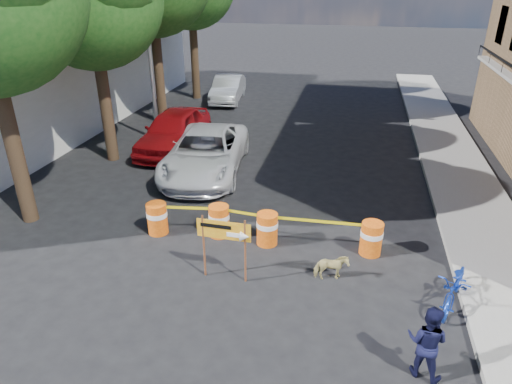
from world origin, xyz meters
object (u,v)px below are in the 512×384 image
at_px(barrel_far_right, 371,238).
at_px(barrel_mid_left, 219,220).
at_px(bicycle, 460,271).
at_px(dog, 331,268).
at_px(detour_sign, 230,236).
at_px(pedestrian, 427,342).
at_px(suv_white, 206,152).
at_px(sedan_red, 174,130).
at_px(barrel_far_left, 157,218).
at_px(sedan_silver, 228,89).
at_px(barrel_mid_right, 267,228).

bearing_deg(barrel_far_right, barrel_mid_left, 179.35).
relative_size(bicycle, dog, 2.34).
xyz_separation_m(detour_sign, dog, (2.32, 0.50, -0.86)).
height_order(barrel_mid_left, barrel_far_right, same).
distance_m(pedestrian, suv_white, 10.51).
distance_m(pedestrian, sedan_red, 13.33).
distance_m(barrel_far_left, sedan_silver, 14.74).
bearing_deg(sedan_red, barrel_mid_right, -51.07).
height_order(dog, sedan_silver, sedan_silver).
bearing_deg(barrel_mid_left, sedan_red, 121.21).
relative_size(barrel_mid_left, barrel_mid_right, 1.00).
relative_size(barrel_far_left, barrel_mid_right, 1.00).
relative_size(barrel_mid_left, barrel_far_right, 1.00).
bearing_deg(sedan_silver, bicycle, -64.95).
xyz_separation_m(barrel_mid_left, dog, (3.17, -1.40, -0.14)).
height_order(pedestrian, bicycle, bicycle).
distance_m(detour_sign, suv_white, 6.62).
height_order(pedestrian, dog, pedestrian).
distance_m(barrel_far_left, pedestrian, 7.65).
relative_size(barrel_far_left, sedan_red, 0.19).
distance_m(pedestrian, bicycle, 2.30).
bearing_deg(barrel_mid_left, suv_white, 112.60).
bearing_deg(suv_white, pedestrian, -56.65).
height_order(barrel_mid_left, barrel_mid_right, same).
bearing_deg(sedan_red, barrel_far_right, -38.53).
relative_size(detour_sign, bicycle, 0.89).
xyz_separation_m(barrel_far_right, bicycle, (1.76, -1.73, 0.45)).
bearing_deg(suv_white, sedan_silver, 94.64).
xyz_separation_m(barrel_mid_right, sedan_red, (-5.12, 6.32, 0.36)).
bearing_deg(barrel_far_left, sedan_red, 107.45).
xyz_separation_m(barrel_mid_right, detour_sign, (-0.53, -1.76, 0.73)).
distance_m(suv_white, sedan_silver, 10.38).
bearing_deg(barrel_mid_right, barrel_far_left, -178.22).
height_order(pedestrian, sedan_silver, pedestrian).
distance_m(barrel_far_right, bicycle, 2.51).
xyz_separation_m(barrel_far_left, bicycle, (7.58, -1.54, 0.45)).
distance_m(barrel_mid_right, barrel_far_right, 2.72).
bearing_deg(barrel_far_right, sedan_red, 141.56).
relative_size(detour_sign, dog, 2.09).
bearing_deg(barrel_mid_right, barrel_mid_left, 173.98).
xyz_separation_m(sedan_red, sedan_silver, (0.00, 8.19, -0.13)).
distance_m(barrel_far_left, bicycle, 7.75).
xyz_separation_m(barrel_mid_right, sedan_silver, (-5.12, 14.51, 0.23)).
height_order(detour_sign, sedan_red, sedan_red).
bearing_deg(detour_sign, suv_white, 114.72).
bearing_deg(pedestrian, dog, -33.19).
height_order(barrel_mid_right, dog, barrel_mid_right).
xyz_separation_m(pedestrian, dog, (-1.82, 2.50, -0.41)).
bearing_deg(detour_sign, pedestrian, -24.11).
height_order(barrel_far_left, pedestrian, pedestrian).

